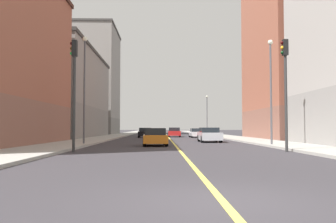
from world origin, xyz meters
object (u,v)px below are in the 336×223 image
(street_lamp_right_near, at_px, (84,79))
(car_blue, at_px, (173,131))
(street_lamp_left_near, at_px, (271,81))
(car_silver, at_px, (209,135))
(street_lamp_left_far, at_px, (207,111))
(traffic_light_left_near, at_px, (285,79))
(car_white, at_px, (197,133))
(traffic_light_right_near, at_px, (74,80))
(building_right_midblock, at_px, (64,94))
(car_orange, at_px, (155,137))
(building_left_mid, at_px, (294,47))
(building_right_distant, at_px, (94,81))
(car_black, at_px, (145,133))
(car_red, at_px, (174,132))

(street_lamp_right_near, distance_m, car_blue, 49.25)
(street_lamp_left_near, distance_m, car_silver, 9.16)
(street_lamp_left_near, bearing_deg, street_lamp_left_far, 90.00)
(traffic_light_left_near, xyz_separation_m, car_white, (-2.08, 28.63, -3.46))
(traffic_light_right_near, distance_m, car_silver, 16.55)
(building_right_midblock, xyz_separation_m, car_orange, (12.99, -22.29, -5.35))
(building_left_mid, xyz_separation_m, street_lamp_left_far, (-7.58, 20.00, -6.48))
(building_right_distant, distance_m, car_black, 27.11)
(street_lamp_left_near, relative_size, car_orange, 1.92)
(building_left_mid, distance_m, street_lamp_right_near, 26.05)
(street_lamp_left_near, distance_m, street_lamp_left_far, 35.06)
(traffic_light_right_near, height_order, car_white, traffic_light_right_near)
(traffic_light_right_near, bearing_deg, building_right_distant, 99.43)
(traffic_light_left_near, bearing_deg, building_right_distant, 111.60)
(building_right_midblock, relative_size, car_black, 6.02)
(traffic_light_right_near, bearing_deg, building_left_mid, 45.50)
(street_lamp_left_far, bearing_deg, car_black, -130.86)
(traffic_light_left_near, relative_size, car_white, 1.42)
(street_lamp_left_near, height_order, car_blue, street_lamp_left_near)
(street_lamp_left_near, bearing_deg, car_blue, 96.19)
(car_red, bearing_deg, building_left_mid, -38.55)
(traffic_light_right_near, xyz_separation_m, car_white, (9.79, 28.63, -3.40))
(street_lamp_left_far, relative_size, car_blue, 1.53)
(street_lamp_right_near, xyz_separation_m, car_blue, (8.47, 48.32, -4.39))
(traffic_light_left_near, bearing_deg, traffic_light_right_near, 180.00)
(building_right_midblock, distance_m, traffic_light_left_near, 35.65)
(car_white, xyz_separation_m, car_red, (-2.94, 3.05, 0.03))
(car_blue, relative_size, car_silver, 1.06)
(street_lamp_right_near, bearing_deg, car_orange, -3.81)
(traffic_light_left_near, distance_m, car_orange, 10.70)
(building_right_distant, height_order, car_white, building_right_distant)
(street_lamp_left_far, bearing_deg, building_left_mid, -69.23)
(building_right_midblock, relative_size, car_blue, 5.55)
(car_black, bearing_deg, car_red, 32.03)
(traffic_light_right_near, relative_size, car_orange, 1.56)
(street_lamp_right_near, height_order, car_red, street_lamp_right_near)
(street_lamp_left_near, distance_m, car_orange, 9.47)
(building_right_midblock, distance_m, car_blue, 31.35)
(traffic_light_right_near, xyz_separation_m, car_silver, (9.39, 13.20, -3.35))
(traffic_light_right_near, distance_m, street_lamp_left_far, 42.82)
(building_right_midblock, height_order, street_lamp_left_far, building_right_midblock)
(street_lamp_left_far, height_order, car_black, street_lamp_left_far)
(car_red, bearing_deg, traffic_light_right_near, -102.21)
(car_silver, distance_m, car_black, 17.24)
(car_blue, bearing_deg, building_left_mid, -69.49)
(building_left_mid, bearing_deg, traffic_light_right_near, -134.50)
(building_right_distant, xyz_separation_m, car_orange, (12.99, -44.75, -10.07))
(building_right_distant, xyz_separation_m, car_silver, (17.96, -38.41, -10.04))
(car_orange, bearing_deg, traffic_light_right_near, -122.81)
(street_lamp_left_far, distance_m, car_black, 15.91)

